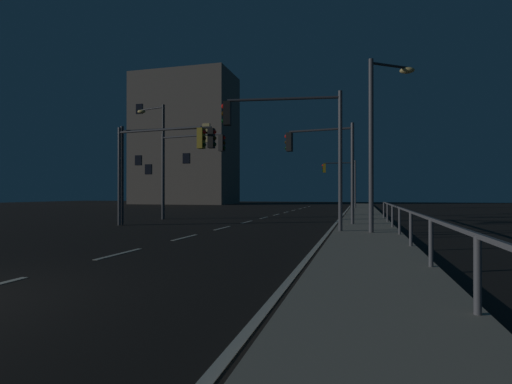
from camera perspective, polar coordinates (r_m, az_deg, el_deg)
ground_plane at (r=22.45m, az=-0.98°, el=-4.33°), size 112.00×112.00×0.00m
sidewalk_right at (r=21.59m, az=15.62°, el=-4.29°), size 2.52×77.00×0.14m
lane_markings_center at (r=25.82m, az=1.15°, el=-3.78°), size 0.14×50.00×0.01m
lane_edge_line at (r=26.61m, az=12.23°, el=-3.67°), size 0.14×53.00×0.01m
traffic_light_far_center at (r=19.69m, az=9.45°, el=5.48°), size 3.47×0.65×4.87m
traffic_light_mid_right at (r=19.57m, az=-14.23°, el=5.45°), size 4.95×0.70×4.93m
traffic_light_far_left at (r=41.97m, az=12.19°, el=2.50°), size 3.50×0.45×4.94m
traffic_light_near_left at (r=19.99m, az=-13.34°, el=5.57°), size 5.17×0.34×5.04m
traffic_light_far_right at (r=15.76m, az=4.58°, el=8.72°), size 4.80×0.86×5.49m
traffic_light_near_right at (r=23.89m, az=-9.70°, el=4.98°), size 4.40×0.83×5.31m
street_lamp_across_street at (r=15.72m, az=17.47°, el=9.02°), size 1.75×1.24×6.53m
street_lamp_corner at (r=26.04m, az=-13.96°, el=5.96°), size 2.23×0.74×7.30m
barrier_fence at (r=13.30m, az=20.85°, el=-3.29°), size 0.09×22.45×0.98m
building_distant at (r=63.15m, az=-10.29°, el=7.52°), size 15.30×8.79×20.26m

